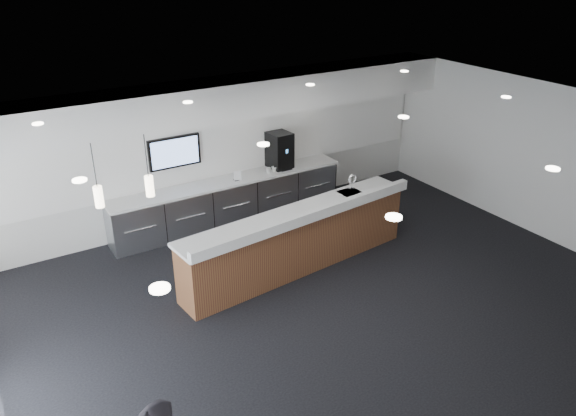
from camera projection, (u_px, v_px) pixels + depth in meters
ground at (331, 307)px, 9.04m from camera, size 10.00×10.00×0.00m
ceiling at (339, 128)px, 7.76m from camera, size 10.00×8.00×0.02m
back_wall at (220, 149)px, 11.48m from camera, size 10.00×0.02×3.00m
right_wall at (545, 162)px, 10.78m from camera, size 0.02×8.00×3.00m
soffit_bulkhead at (227, 98)px, 10.64m from camera, size 10.00×0.90×0.70m
alcove_panel at (220, 145)px, 11.41m from camera, size 9.80×0.06×1.40m
back_credenza at (230, 201)px, 11.64m from camera, size 5.06×0.66×0.95m
wall_tv at (174, 152)px, 10.87m from camera, size 1.05×0.08×0.62m
pendant_left at (158, 194)px, 7.56m from camera, size 0.12×0.12×0.30m
pendant_right at (105, 205)px, 7.22m from camera, size 0.12×0.12×0.30m
ceiling_can_lights at (339, 130)px, 7.78m from camera, size 7.00×5.00×0.02m
service_counter at (298, 239)px, 9.90m from camera, size 4.65×1.22×1.49m
coffee_machine at (279, 150)px, 11.93m from camera, size 0.48×0.59×0.77m
info_sign_left at (237, 176)px, 11.35m from camera, size 0.15×0.07×0.20m
info_sign_right at (289, 162)px, 11.98m from camera, size 0.19×0.08×0.26m
cup_0 at (285, 166)px, 11.97m from camera, size 0.11×0.11×0.10m
cup_1 at (280, 168)px, 11.91m from camera, size 0.15×0.15×0.10m
cup_2 at (274, 169)px, 11.84m from camera, size 0.14×0.14×0.10m
cup_3 at (268, 170)px, 11.77m from camera, size 0.14×0.14×0.10m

